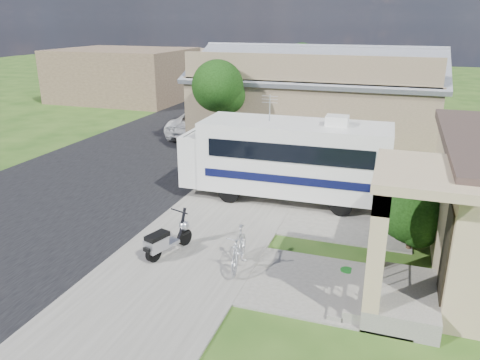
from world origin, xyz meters
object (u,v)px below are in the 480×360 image
(scooter, at_px, (166,240))
(pickup_truck, at_px, (205,122))
(shrub, at_px, (415,209))
(van, at_px, (240,102))
(bicycle, at_px, (239,251))
(garden_hose, at_px, (347,273))
(motorhome, at_px, (287,157))

(scooter, height_order, pickup_truck, pickup_truck)
(shrub, height_order, van, shrub)
(van, bearing_deg, shrub, -63.94)
(shrub, relative_size, pickup_truck, 0.44)
(bicycle, bearing_deg, shrub, 24.23)
(van, height_order, garden_hose, van)
(motorhome, relative_size, scooter, 4.30)
(bicycle, relative_size, pickup_truck, 0.32)
(shrub, bearing_deg, scooter, -157.61)
(shrub, height_order, garden_hose, shrub)
(shrub, xyz_separation_m, garden_hose, (-1.58, -2.11, -1.17))
(bicycle, relative_size, garden_hose, 5.19)
(scooter, bearing_deg, motorhome, 86.18)
(van, bearing_deg, scooter, -83.34)
(scooter, bearing_deg, bicycle, 17.82)
(motorhome, distance_m, garden_hose, 5.80)
(motorhome, xyz_separation_m, bicycle, (0.02, -5.39, -1.09))
(motorhome, distance_m, van, 16.40)
(motorhome, height_order, shrub, motorhome)
(scooter, distance_m, bicycle, 2.14)
(bicycle, height_order, garden_hose, bicycle)
(pickup_truck, bearing_deg, shrub, 136.89)
(scooter, xyz_separation_m, pickup_truck, (-4.54, 13.63, 0.26))
(shrub, bearing_deg, garden_hose, -126.75)
(van, bearing_deg, motorhome, -71.75)
(shrub, distance_m, scooter, 7.06)
(shrub, xyz_separation_m, pickup_truck, (-11.03, 10.95, -0.47))
(van, distance_m, garden_hose, 21.96)
(van, xyz_separation_m, garden_hose, (9.67, -19.70, -0.71))
(motorhome, height_order, bicycle, motorhome)
(scooter, relative_size, garden_hose, 5.03)
(bicycle, height_order, van, van)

